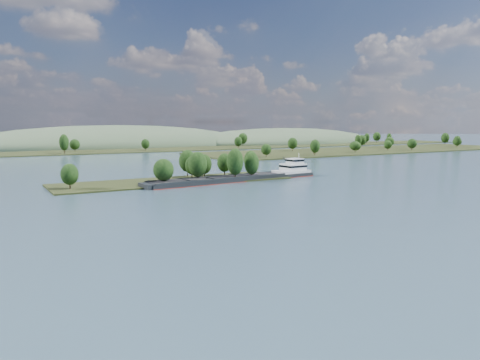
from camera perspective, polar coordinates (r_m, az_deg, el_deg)
ground at (r=146.29m, az=0.73°, el=-2.84°), size 1800.00×1800.00×0.00m
tree_island at (r=200.57m, az=-6.15°, el=0.99°), size 100.00×30.99×14.82m
right_bank at (r=431.31m, az=15.36°, el=3.61°), size 320.00×90.00×14.54m
back_shoreline at (r=412.63m, az=-18.43°, el=3.33°), size 900.00×60.00×16.46m
hill_east at (r=580.04m, az=5.36°, el=4.56°), size 260.00×140.00×36.00m
hill_west at (r=522.07m, az=-14.98°, el=4.08°), size 320.00×160.00×44.00m
cargo_barge at (r=203.94m, az=0.67°, el=0.39°), size 84.33×18.01×11.33m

